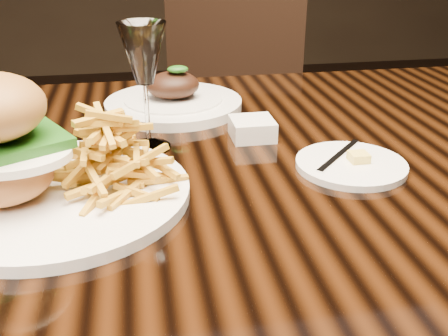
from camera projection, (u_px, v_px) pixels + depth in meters
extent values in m
cube|color=black|center=(200.00, 167.00, 0.81)|extent=(1.60, 0.90, 0.04)
cylinder|color=white|center=(59.00, 194.00, 0.67)|extent=(0.33, 0.33, 0.01)
ellipsoid|color=#9B5E32|center=(2.00, 177.00, 0.63)|extent=(0.12, 0.12, 0.06)
ellipsoid|color=white|center=(11.00, 157.00, 0.61)|extent=(0.14, 0.11, 0.01)
ellipsoid|color=orange|center=(35.00, 152.00, 0.61)|extent=(0.03, 0.03, 0.01)
cylinder|color=white|center=(351.00, 165.00, 0.76)|extent=(0.16, 0.16, 0.01)
cube|color=#FCDD52|center=(359.00, 157.00, 0.75)|extent=(0.03, 0.03, 0.01)
cube|color=silver|center=(339.00, 155.00, 0.77)|extent=(0.10, 0.11, 0.00)
cube|color=white|center=(252.00, 129.00, 0.86)|extent=(0.08, 0.08, 0.03)
cylinder|color=white|center=(149.00, 147.00, 0.83)|extent=(0.07, 0.07, 0.00)
cylinder|color=white|center=(147.00, 115.00, 0.80)|extent=(0.01, 0.01, 0.10)
cone|color=white|center=(143.00, 53.00, 0.76)|extent=(0.07, 0.07, 0.09)
cylinder|color=white|center=(174.00, 104.00, 1.00)|extent=(0.26, 0.26, 0.02)
cylinder|color=white|center=(174.00, 103.00, 1.00)|extent=(0.19, 0.19, 0.02)
ellipsoid|color=black|center=(173.00, 85.00, 0.98)|extent=(0.10, 0.08, 0.05)
ellipsoid|color=#255F17|center=(178.00, 69.00, 0.96)|extent=(0.04, 0.03, 0.01)
cube|color=black|center=(226.00, 139.00, 1.67)|extent=(0.58, 0.58, 0.06)
cube|color=black|center=(235.00, 47.00, 1.75)|extent=(0.45, 0.19, 0.50)
cylinder|color=black|center=(157.00, 226.00, 1.62)|extent=(0.04, 0.04, 0.45)
cylinder|color=black|center=(280.00, 236.00, 1.57)|extent=(0.04, 0.04, 0.45)
cylinder|color=black|center=(183.00, 174.00, 1.96)|extent=(0.04, 0.04, 0.45)
cylinder|color=black|center=(285.00, 180.00, 1.91)|extent=(0.04, 0.04, 0.45)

